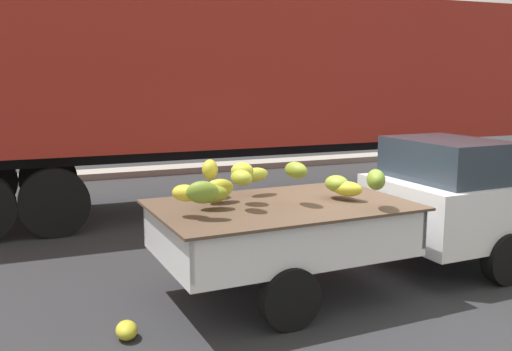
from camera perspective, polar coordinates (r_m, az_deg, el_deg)
The scene contains 5 objects.
ground at distance 7.27m, azimuth 12.56°, elevation -10.45°, with size 220.00×220.00×0.00m, color #28282B.
curb_strip at distance 15.26m, azimuth -7.08°, elevation 0.66°, with size 80.00×0.80×0.16m, color gray.
pickup_truck at distance 7.57m, azimuth 15.92°, elevation -2.81°, with size 5.08×1.99×1.70m.
semi_trailer at distance 11.20m, azimuth -1.72°, elevation 10.08°, with size 12.02×2.72×3.95m.
fallen_banana_bunch_near_tailgate at distance 5.84m, azimuth -12.75°, elevation -14.77°, with size 0.29×0.21×0.17m, color gold.
Camera 1 is at (-3.98, -5.55, 2.49)m, focal length 40.22 mm.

